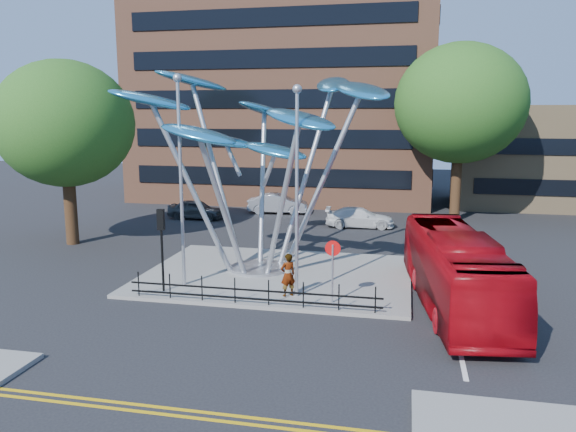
% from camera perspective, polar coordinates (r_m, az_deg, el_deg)
% --- Properties ---
extents(ground, '(120.00, 120.00, 0.00)m').
position_cam_1_polar(ground, '(20.15, -2.24, -11.06)').
color(ground, black).
rests_on(ground, ground).
extents(traffic_island, '(12.00, 9.00, 0.15)m').
position_cam_1_polar(traffic_island, '(25.87, -1.11, -6.00)').
color(traffic_island, slate).
rests_on(traffic_island, ground).
extents(double_yellow_near, '(40.00, 0.12, 0.01)m').
position_cam_1_polar(double_yellow_near, '(14.96, -8.23, -19.16)').
color(double_yellow_near, gold).
rests_on(double_yellow_near, ground).
extents(double_yellow_far, '(40.00, 0.12, 0.01)m').
position_cam_1_polar(double_yellow_far, '(14.72, -8.66, -19.71)').
color(double_yellow_far, gold).
rests_on(double_yellow_far, ground).
extents(brick_tower, '(25.00, 15.00, 30.00)m').
position_cam_1_polar(brick_tower, '(51.87, 0.04, 18.80)').
color(brick_tower, brown).
rests_on(brick_tower, ground).
extents(low_building_near, '(15.00, 8.00, 8.00)m').
position_cam_1_polar(low_building_near, '(49.60, 25.34, 5.46)').
color(low_building_near, '#A0845E').
rests_on(low_building_near, ground).
extents(tree_right, '(8.80, 8.80, 12.11)m').
position_cam_1_polar(tree_right, '(40.32, 17.10, 10.85)').
color(tree_right, black).
rests_on(tree_right, ground).
extents(tree_left, '(7.60, 7.60, 10.32)m').
position_cam_1_polar(tree_left, '(33.80, -21.74, 8.66)').
color(tree_left, black).
rests_on(tree_left, ground).
extents(leaf_sculpture, '(12.72, 9.54, 9.51)m').
position_cam_1_polar(leaf_sculpture, '(25.76, -3.16, 9.25)').
color(leaf_sculpture, '#9EA0A5').
rests_on(leaf_sculpture, traffic_island).
extents(street_lamp_left, '(0.36, 0.36, 8.80)m').
position_cam_1_polar(street_lamp_left, '(23.62, -10.89, 5.31)').
color(street_lamp_left, '#9EA0A5').
rests_on(street_lamp_left, traffic_island).
extents(street_lamp_right, '(0.36, 0.36, 8.30)m').
position_cam_1_polar(street_lamp_right, '(21.70, 0.91, 4.37)').
color(street_lamp_right, '#9EA0A5').
rests_on(street_lamp_right, traffic_island).
extents(traffic_light_island, '(0.28, 0.18, 3.42)m').
position_cam_1_polar(traffic_light_island, '(23.31, -12.74, -1.65)').
color(traffic_light_island, black).
rests_on(traffic_light_island, traffic_island).
extents(no_entry_sign_island, '(0.60, 0.10, 2.45)m').
position_cam_1_polar(no_entry_sign_island, '(21.58, 4.56, -4.56)').
color(no_entry_sign_island, '#9EA0A5').
rests_on(no_entry_sign_island, traffic_island).
extents(pedestrian_railing_front, '(10.00, 0.06, 1.00)m').
position_cam_1_polar(pedestrian_railing_front, '(21.75, -3.71, -7.89)').
color(pedestrian_railing_front, black).
rests_on(pedestrian_railing_front, traffic_island).
extents(red_bus, '(3.89, 10.84, 2.95)m').
position_cam_1_polar(red_bus, '(22.47, 16.62, -5.26)').
color(red_bus, '#96060F').
rests_on(red_bus, ground).
extents(pedestrian, '(0.76, 0.72, 1.75)m').
position_cam_1_polar(pedestrian, '(22.50, -0.01, -6.00)').
color(pedestrian, gray).
rests_on(pedestrian, traffic_island).
extents(parked_car_left, '(4.07, 1.77, 1.37)m').
position_cam_1_polar(parked_car_left, '(40.34, -9.32, 0.67)').
color(parked_car_left, '#3A3D40').
rests_on(parked_car_left, ground).
extents(parked_car_mid, '(4.60, 1.98, 1.47)m').
position_cam_1_polar(parked_car_mid, '(42.04, -1.03, 1.27)').
color(parked_car_mid, '#A4A6AC').
rests_on(parked_car_mid, ground).
extents(parked_car_right, '(4.61, 2.18, 1.30)m').
position_cam_1_polar(parked_car_right, '(37.14, 7.30, -0.16)').
color(parked_car_right, silver).
rests_on(parked_car_right, ground).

